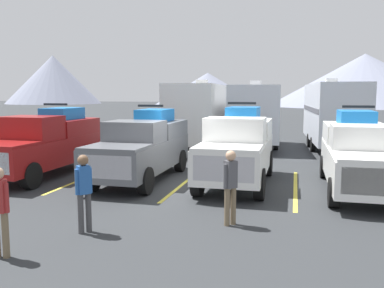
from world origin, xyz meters
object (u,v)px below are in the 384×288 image
(pickup_truck_a, at_px, (44,143))
(camper_trailer_b, at_px, (255,112))
(pickup_truck_c, at_px, (238,147))
(pickup_truck_b, at_px, (143,146))
(camper_trailer_c, at_px, (333,112))
(person_c, at_px, (230,182))
(pickup_truck_d, at_px, (360,153))
(person_a, at_px, (84,188))
(camper_trailer_a, at_px, (199,112))

(pickup_truck_a, bearing_deg, camper_trailer_b, 54.70)
(pickup_truck_c, bearing_deg, pickup_truck_a, -177.58)
(pickup_truck_b, distance_m, camper_trailer_c, 11.92)
(pickup_truck_c, relative_size, person_c, 3.07)
(pickup_truck_d, bearing_deg, pickup_truck_b, -179.73)
(person_c, bearing_deg, person_a, -156.67)
(pickup_truck_a, distance_m, camper_trailer_b, 11.74)
(pickup_truck_a, bearing_deg, pickup_truck_b, 3.00)
(camper_trailer_c, height_order, person_a, camper_trailer_c)
(pickup_truck_a, relative_size, person_a, 3.25)
(camper_trailer_a, bearing_deg, camper_trailer_b, 14.12)
(pickup_truck_a, relative_size, camper_trailer_b, 0.74)
(pickup_truck_d, xyz_separation_m, camper_trailer_b, (-4.16, 9.33, 0.78))
(pickup_truck_b, distance_m, person_c, 5.75)
(pickup_truck_a, height_order, person_c, pickup_truck_a)
(pickup_truck_c, relative_size, person_a, 3.10)
(pickup_truck_d, height_order, camper_trailer_a, camper_trailer_a)
(pickup_truck_d, distance_m, camper_trailer_c, 9.54)
(camper_trailer_a, height_order, camper_trailer_b, camper_trailer_a)
(camper_trailer_b, bearing_deg, pickup_truck_a, -125.30)
(camper_trailer_b, distance_m, camper_trailer_c, 4.12)
(camper_trailer_c, relative_size, person_a, 5.19)
(pickup_truck_b, height_order, camper_trailer_a, camper_trailer_a)
(person_a, bearing_deg, pickup_truck_d, 41.72)
(camper_trailer_a, height_order, camper_trailer_c, camper_trailer_c)
(camper_trailer_b, distance_m, person_a, 15.18)
(pickup_truck_a, bearing_deg, pickup_truck_d, 1.22)
(pickup_truck_c, relative_size, pickup_truck_d, 0.91)
(person_a, bearing_deg, camper_trailer_b, 81.67)
(camper_trailer_b, bearing_deg, pickup_truck_c, -87.78)
(pickup_truck_c, relative_size, camper_trailer_c, 0.60)
(pickup_truck_b, distance_m, camper_trailer_a, 8.65)
(pickup_truck_a, height_order, pickup_truck_b, pickup_truck_a)
(pickup_truck_b, bearing_deg, person_c, -49.05)
(pickup_truck_a, xyz_separation_m, person_a, (4.57, -5.43, -0.22))
(camper_trailer_a, bearing_deg, pickup_truck_d, -50.19)
(camper_trailer_a, distance_m, person_a, 14.29)
(camper_trailer_a, bearing_deg, pickup_truck_b, -89.92)
(pickup_truck_c, xyz_separation_m, camper_trailer_b, (-0.36, 9.26, 0.71))
(camper_trailer_b, bearing_deg, camper_trailer_c, 2.44)
(pickup_truck_c, xyz_separation_m, camper_trailer_c, (3.76, 9.43, 0.76))
(pickup_truck_d, xyz_separation_m, camper_trailer_c, (-0.04, 9.50, 0.83))
(camper_trailer_a, bearing_deg, camper_trailer_c, 7.43)
(person_a, bearing_deg, camper_trailer_c, 67.40)
(pickup_truck_d, bearing_deg, pickup_truck_a, -178.78)
(camper_trailer_b, distance_m, person_c, 13.76)
(pickup_truck_b, relative_size, person_c, 3.21)
(camper_trailer_a, bearing_deg, pickup_truck_c, -68.51)
(pickup_truck_c, height_order, camper_trailer_a, camper_trailer_a)
(person_c, bearing_deg, pickup_truck_c, 95.54)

